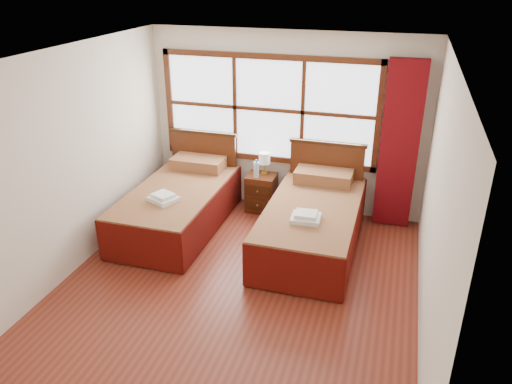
% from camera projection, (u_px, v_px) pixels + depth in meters
% --- Properties ---
extents(floor, '(4.50, 4.50, 0.00)m').
position_uv_depth(floor, '(237.00, 287.00, 5.74)').
color(floor, maroon).
rests_on(floor, ground).
extents(ceiling, '(4.50, 4.50, 0.00)m').
position_uv_depth(ceiling, '(233.00, 57.00, 4.66)').
color(ceiling, white).
rests_on(ceiling, wall_back).
extents(wall_back, '(4.00, 0.00, 4.00)m').
position_uv_depth(wall_back, '(286.00, 124.00, 7.16)').
color(wall_back, silver).
rests_on(wall_back, floor).
extents(wall_left, '(0.00, 4.50, 4.50)m').
position_uv_depth(wall_left, '(70.00, 164.00, 5.72)').
color(wall_left, silver).
rests_on(wall_left, floor).
extents(wall_right, '(0.00, 4.50, 4.50)m').
position_uv_depth(wall_right, '(437.00, 208.00, 4.68)').
color(wall_right, silver).
rests_on(wall_right, floor).
extents(window, '(3.16, 0.06, 1.56)m').
position_uv_depth(window, '(268.00, 109.00, 7.11)').
color(window, white).
rests_on(window, wall_back).
extents(curtain, '(0.50, 0.16, 2.30)m').
position_uv_depth(curtain, '(399.00, 146.00, 6.68)').
color(curtain, maroon).
rests_on(curtain, wall_back).
extents(bed_left, '(1.14, 2.21, 1.11)m').
position_uv_depth(bed_left, '(180.00, 204.00, 6.97)').
color(bed_left, '#361C0B').
rests_on(bed_left, floor).
extents(bed_right, '(1.15, 2.24, 1.13)m').
position_uv_depth(bed_right, '(313.00, 221.00, 6.47)').
color(bed_right, '#361C0B').
rests_on(bed_right, floor).
extents(nightstand, '(0.42, 0.42, 0.56)m').
position_uv_depth(nightstand, '(261.00, 193.00, 7.44)').
color(nightstand, '#502411').
rests_on(nightstand, floor).
extents(towels_left, '(0.43, 0.41, 0.10)m').
position_uv_depth(towels_left, '(163.00, 198.00, 6.45)').
color(towels_left, white).
rests_on(towels_left, bed_left).
extents(towels_right, '(0.36, 0.32, 0.10)m').
position_uv_depth(towels_right, '(306.00, 217.00, 5.94)').
color(towels_right, white).
rests_on(towels_right, bed_right).
extents(lamp, '(0.17, 0.17, 0.32)m').
position_uv_depth(lamp, '(264.00, 159.00, 7.30)').
color(lamp, gold).
rests_on(lamp, nightstand).
extents(bottle_near, '(0.07, 0.07, 0.27)m').
position_uv_depth(bottle_near, '(256.00, 169.00, 7.20)').
color(bottle_near, '#C1DFF8').
rests_on(bottle_near, nightstand).
extents(bottle_far, '(0.06, 0.06, 0.23)m').
position_uv_depth(bottle_far, '(256.00, 171.00, 7.21)').
color(bottle_far, '#C1DFF8').
rests_on(bottle_far, nightstand).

